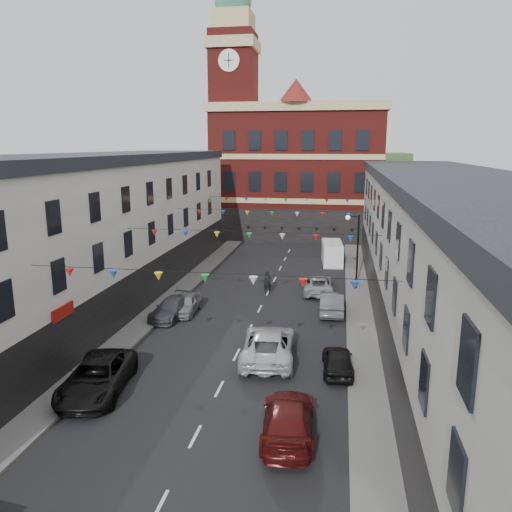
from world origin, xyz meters
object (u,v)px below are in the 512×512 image
Objects in this scene: car_right_d at (338,361)px; car_right_e at (332,302)px; car_right_f at (318,284)px; moving_car at (268,344)px; street_lamp at (355,242)px; car_left_d at (172,308)px; car_left_e at (186,304)px; car_right_c at (288,419)px; white_van at (332,253)px; car_left_c at (97,377)px; pedestrian at (268,283)px.

car_right_e is (-0.51, 9.27, 0.11)m from car_right_d.
car_right_f is 0.83× the size of moving_car.
street_lamp is 15.23m from car_left_d.
car_left_e is at bearing -48.72° from moving_car.
car_right_d is at bearing -111.61° from car_right_c.
car_left_e is (0.66, 0.99, 0.01)m from car_left_d.
car_right_d is 14.01m from car_right_f.
car_right_d is 24.10m from white_van.
car_left_c reaches higher than car_right_f.
car_left_e is at bearing 32.20° from car_right_f.
car_left_d is at bearing -41.39° from moving_car.
pedestrian is at bearing -70.72° from car_right_d.
car_right_f is at bearing -94.93° from car_right_c.
car_right_e reaches higher than car_right_d.
white_van is (0.87, 10.18, 0.37)m from car_right_f.
car_right_c is 1.03× the size of car_right_f.
white_van is 2.63× the size of pedestrian.
white_van is at bearing 58.36° from car_left_e.
moving_car is (6.64, -6.48, 0.16)m from car_left_e.
car_left_c is at bearing -114.76° from white_van.
car_left_e reaches higher than car_right_d.
car_right_e is (1.38, 15.32, 0.02)m from car_right_c.
car_left_d reaches higher than car_right_d.
car_right_e is at bearing 8.41° from car_left_e.
car_right_e is at bearing 99.80° from car_right_f.
car_right_c is (9.11, -12.58, 0.08)m from car_left_d.
car_left_e is 2.14× the size of pedestrian.
street_lamp reaches higher than car_right_c.
white_van reaches higher than car_left_e.
car_left_d is 11.90m from car_right_f.
street_lamp reaches higher than car_right_e.
car_right_f is (-1.66, 13.91, 0.04)m from car_right_d.
car_right_e is 14.82m from white_van.
car_left_d is at bearing 34.15° from car_right_f.
white_van is at bearing -99.02° from car_right_f.
car_right_d is at bearing -92.91° from white_van.
car_right_c reaches higher than car_right_f.
car_right_d is 0.77× the size of car_right_f.
street_lamp is at bearing 0.36° from pedestrian.
car_left_c is 17.83m from pedestrian.
car_left_e is at bearing -150.88° from pedestrian.
car_left_c is 1.25× the size of car_left_d.
car_right_d is 0.79× the size of white_van.
car_right_c is 1.11× the size of car_right_e.
white_van is at bearing -91.80° from car_right_d.
street_lamp is 9.46m from white_van.
car_right_e is 0.95× the size of white_van.
car_right_c is at bearing 85.22° from car_right_f.
car_left_e is 10.78m from car_right_f.
street_lamp reaches higher than car_right_f.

